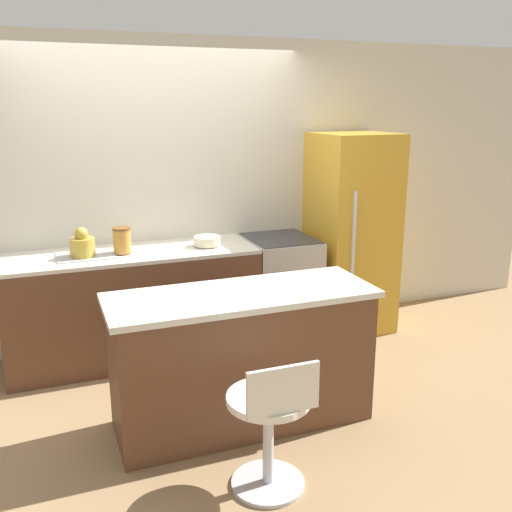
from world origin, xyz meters
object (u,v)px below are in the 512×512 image
(oven_range, at_px, (280,287))
(kettle, at_px, (82,245))
(refrigerator, at_px, (351,233))
(stool_chair, at_px, (270,424))
(mixing_bowl, at_px, (207,241))

(oven_range, distance_m, kettle, 1.76)
(oven_range, xyz_separation_m, kettle, (-1.67, -0.03, 0.55))
(refrigerator, distance_m, stool_chair, 2.57)
(refrigerator, distance_m, mixing_bowl, 1.38)
(refrigerator, bearing_deg, oven_range, 178.61)
(refrigerator, bearing_deg, mixing_bowl, -179.36)
(oven_range, distance_m, stool_chair, 2.17)
(oven_range, xyz_separation_m, stool_chair, (-0.90, -1.97, -0.06))
(oven_range, relative_size, refrigerator, 0.51)
(stool_chair, bearing_deg, oven_range, 65.47)
(refrigerator, xyz_separation_m, stool_chair, (-1.60, -1.95, -0.51))
(kettle, height_order, mixing_bowl, kettle)
(stool_chair, xyz_separation_m, mixing_bowl, (0.22, 1.94, 0.55))
(stool_chair, bearing_deg, kettle, 111.70)
(kettle, bearing_deg, refrigerator, 0.37)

